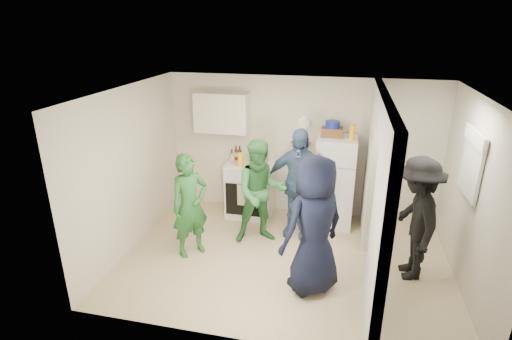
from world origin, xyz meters
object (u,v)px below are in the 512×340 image
(fridge, at_px, (334,182))
(stove, at_px, (250,189))
(person_denim, at_px, (298,183))
(person_navy, at_px, (314,226))
(wicker_basket, at_px, (332,132))
(person_green_center, at_px, (261,192))
(person_green_left, at_px, (190,206))
(person_nook, at_px, (415,219))
(blue_bowl, at_px, (333,124))
(yellow_cup_stack_top, at_px, (352,132))

(fridge, bearing_deg, stove, 178.85)
(person_denim, height_order, person_navy, person_navy)
(wicker_basket, distance_m, person_green_center, 1.57)
(person_green_left, height_order, person_nook, person_nook)
(fridge, xyz_separation_m, person_green_center, (-1.11, -0.85, 0.06))
(stove, distance_m, blue_bowl, 1.89)
(person_green_left, distance_m, person_green_center, 1.12)
(wicker_basket, relative_size, blue_bowl, 1.46)
(person_green_center, bearing_deg, stove, 92.41)
(person_green_left, bearing_deg, person_green_center, -15.37)
(person_green_center, height_order, person_nook, person_nook)
(fridge, distance_m, person_navy, 1.94)
(fridge, bearing_deg, wicker_basket, 153.43)
(stove, relative_size, yellow_cup_stack_top, 3.98)
(wicker_basket, bearing_deg, fridge, -26.57)
(stove, height_order, yellow_cup_stack_top, yellow_cup_stack_top)
(wicker_basket, xyz_separation_m, person_denim, (-0.47, -0.57, -0.73))
(fridge, relative_size, person_navy, 0.84)
(blue_bowl, bearing_deg, fridge, -26.57)
(blue_bowl, relative_size, person_navy, 0.13)
(fridge, relative_size, blue_bowl, 6.55)
(stove, height_order, person_denim, person_denim)
(person_green_left, bearing_deg, stove, 20.95)
(person_denim, distance_m, person_navy, 1.45)
(person_navy, height_order, person_nook, person_navy)
(yellow_cup_stack_top, relative_size, person_navy, 0.13)
(fridge, height_order, wicker_basket, wicker_basket)
(yellow_cup_stack_top, relative_size, person_green_center, 0.15)
(person_green_center, relative_size, person_navy, 0.91)
(stove, distance_m, wicker_basket, 1.80)
(blue_bowl, distance_m, person_navy, 2.15)
(yellow_cup_stack_top, relative_size, person_green_left, 0.16)
(yellow_cup_stack_top, distance_m, person_denim, 1.19)
(person_green_center, distance_m, person_denim, 0.63)
(person_navy, bearing_deg, blue_bowl, -136.19)
(wicker_basket, height_order, person_nook, person_nook)
(person_green_left, xyz_separation_m, person_green_center, (0.94, 0.61, 0.04))
(stove, relative_size, blue_bowl, 4.15)
(blue_bowl, xyz_separation_m, person_nook, (1.22, -1.36, -0.90))
(stove, relative_size, person_green_center, 0.59)
(person_navy, relative_size, person_nook, 1.07)
(person_denim, distance_m, person_nook, 1.87)
(stove, xyz_separation_m, person_denim, (0.92, -0.55, 0.42))
(wicker_basket, bearing_deg, person_green_left, -142.32)
(wicker_basket, xyz_separation_m, person_green_left, (-1.95, -1.51, -0.85))
(stove, distance_m, person_green_left, 1.62)
(person_green_left, bearing_deg, blue_bowl, -10.66)
(blue_bowl, distance_m, person_denim, 1.14)
(yellow_cup_stack_top, bearing_deg, wicker_basket, 154.89)
(person_denim, bearing_deg, wicker_basket, 57.09)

